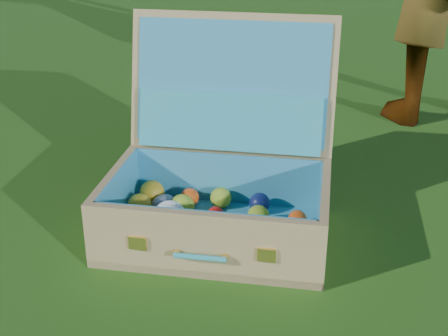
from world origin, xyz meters
TOP-DOWN VIEW (x-y plane):
  - ground at (0.00, 0.00)m, footprint 60.00×60.00m
  - stray_ball at (-0.35, -0.06)m, footprint 0.08×0.08m
  - suitcase at (-0.20, -0.04)m, footprint 0.63×0.58m

SIDE VIEW (x-z plane):
  - ground at x=0.00m, z-range 0.00..0.00m
  - stray_ball at x=-0.35m, z-range 0.00..0.08m
  - suitcase at x=-0.20m, z-range -0.12..0.43m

